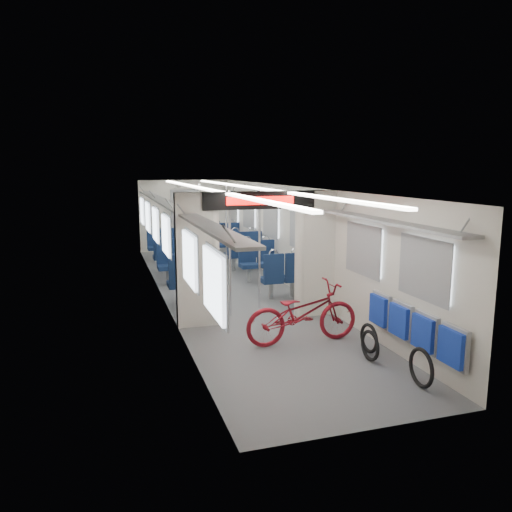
{
  "coord_description": "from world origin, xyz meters",
  "views": [
    {
      "loc": [
        -2.61,
        -10.24,
        2.72
      ],
      "look_at": [
        0.13,
        -1.45,
        1.07
      ],
      "focal_mm": 35.0,
      "sensor_mm": 36.0,
      "label": 1
    }
  ],
  "objects_px": {
    "bike_hoop_b": "(370,347)",
    "bike_hoop_a": "(421,370)",
    "bicycle": "(302,313)",
    "stanchion_near_left": "(230,255)",
    "seat_bay_far_left": "(166,248)",
    "stanchion_far_right": "(226,232)",
    "seat_bay_far_right": "(233,244)",
    "stanchion_far_left": "(200,231)",
    "stanchion_near_right": "(259,250)",
    "seat_bay_near_right": "(269,266)",
    "flip_bench": "(412,326)",
    "bike_hoop_c": "(369,340)",
    "seat_bay_near_left": "(184,267)"
  },
  "relations": [
    {
      "from": "seat_bay_far_right",
      "to": "stanchion_near_right",
      "type": "xyz_separation_m",
      "value": [
        -0.68,
        -4.56,
        0.58
      ]
    },
    {
      "from": "bicycle",
      "to": "flip_bench",
      "type": "bearing_deg",
      "value": -142.4
    },
    {
      "from": "stanchion_near_right",
      "to": "stanchion_far_left",
      "type": "height_order",
      "value": "same"
    },
    {
      "from": "bike_hoop_c",
      "to": "stanchion_near_left",
      "type": "xyz_separation_m",
      "value": [
        -1.49,
        2.42,
        0.95
      ]
    },
    {
      "from": "seat_bay_far_right",
      "to": "stanchion_near_left",
      "type": "xyz_separation_m",
      "value": [
        -1.35,
        -4.91,
        0.58
      ]
    },
    {
      "from": "flip_bench",
      "to": "seat_bay_far_left",
      "type": "distance_m",
      "value": 8.43
    },
    {
      "from": "seat_bay_far_left",
      "to": "bike_hoop_b",
      "type": "bearing_deg",
      "value": -76.45
    },
    {
      "from": "seat_bay_near_right",
      "to": "bike_hoop_b",
      "type": "bearing_deg",
      "value": -90.03
    },
    {
      "from": "bike_hoop_a",
      "to": "bike_hoop_b",
      "type": "relative_size",
      "value": 1.14
    },
    {
      "from": "stanchion_near_right",
      "to": "stanchion_far_right",
      "type": "relative_size",
      "value": 1.0
    },
    {
      "from": "seat_bay_near_right",
      "to": "stanchion_far_right",
      "type": "height_order",
      "value": "stanchion_far_right"
    },
    {
      "from": "bike_hoop_c",
      "to": "stanchion_near_right",
      "type": "bearing_deg",
      "value": 106.53
    },
    {
      "from": "seat_bay_near_right",
      "to": "stanchion_near_right",
      "type": "distance_m",
      "value": 1.66
    },
    {
      "from": "seat_bay_near_left",
      "to": "stanchion_far_right",
      "type": "distance_m",
      "value": 1.79
    },
    {
      "from": "flip_bench",
      "to": "bike_hoop_c",
      "type": "bearing_deg",
      "value": 113.05
    },
    {
      "from": "bicycle",
      "to": "seat_bay_far_left",
      "type": "bearing_deg",
      "value": 9.63
    },
    {
      "from": "bicycle",
      "to": "stanchion_near_right",
      "type": "distance_m",
      "value": 2.18
    },
    {
      "from": "stanchion_far_left",
      "to": "seat_bay_far_left",
      "type": "bearing_deg",
      "value": 114.08
    },
    {
      "from": "bicycle",
      "to": "seat_bay_far_right",
      "type": "distance_m",
      "value": 6.67
    },
    {
      "from": "seat_bay_far_left",
      "to": "bicycle",
      "type": "bearing_deg",
      "value": -79.69
    },
    {
      "from": "seat_bay_near_right",
      "to": "bike_hoop_a",
      "type": "bearing_deg",
      "value": -88.29
    },
    {
      "from": "bike_hoop_c",
      "to": "stanchion_far_right",
      "type": "bearing_deg",
      "value": 97.88
    },
    {
      "from": "seat_bay_far_right",
      "to": "stanchion_far_left",
      "type": "xyz_separation_m",
      "value": [
        -1.2,
        -1.35,
        0.58
      ]
    },
    {
      "from": "seat_bay_near_right",
      "to": "seat_bay_far_left",
      "type": "distance_m",
      "value": 3.81
    },
    {
      "from": "flip_bench",
      "to": "seat_bay_near_left",
      "type": "distance_m",
      "value": 5.57
    },
    {
      "from": "seat_bay_far_right",
      "to": "seat_bay_near_left",
      "type": "bearing_deg",
      "value": -122.79
    },
    {
      "from": "stanchion_far_left",
      "to": "stanchion_far_right",
      "type": "bearing_deg",
      "value": -34.7
    },
    {
      "from": "seat_bay_far_left",
      "to": "stanchion_near_left",
      "type": "xyz_separation_m",
      "value": [
        0.52,
        -5.05,
        0.63
      ]
    },
    {
      "from": "flip_bench",
      "to": "seat_bay_far_left",
      "type": "relative_size",
      "value": 1.1
    },
    {
      "from": "seat_bay_far_right",
      "to": "stanchion_far_left",
      "type": "bearing_deg",
      "value": -131.7
    },
    {
      "from": "bike_hoop_b",
      "to": "bike_hoop_c",
      "type": "height_order",
      "value": "bike_hoop_b"
    },
    {
      "from": "seat_bay_near_right",
      "to": "stanchion_far_right",
      "type": "distance_m",
      "value": 1.68
    },
    {
      "from": "seat_bay_far_left",
      "to": "stanchion_far_left",
      "type": "bearing_deg",
      "value": -65.92
    },
    {
      "from": "seat_bay_far_left",
      "to": "stanchion_far_right",
      "type": "height_order",
      "value": "stanchion_far_right"
    },
    {
      "from": "bike_hoop_b",
      "to": "bike_hoop_a",
      "type": "bearing_deg",
      "value": -80.3
    },
    {
      "from": "flip_bench",
      "to": "bike_hoop_a",
      "type": "distance_m",
      "value": 0.73
    },
    {
      "from": "seat_bay_far_right",
      "to": "stanchion_far_right",
      "type": "xyz_separation_m",
      "value": [
        -0.63,
        -1.75,
        0.58
      ]
    },
    {
      "from": "seat_bay_near_left",
      "to": "stanchion_far_right",
      "type": "relative_size",
      "value": 0.99
    },
    {
      "from": "bicycle",
      "to": "stanchion_near_left",
      "type": "height_order",
      "value": "stanchion_near_left"
    },
    {
      "from": "bike_hoop_c",
      "to": "seat_bay_near_right",
      "type": "relative_size",
      "value": 0.22
    },
    {
      "from": "flip_bench",
      "to": "seat_bay_near_right",
      "type": "height_order",
      "value": "seat_bay_near_right"
    },
    {
      "from": "bike_hoop_c",
      "to": "seat_bay_near_left",
      "type": "bearing_deg",
      "value": 114.46
    },
    {
      "from": "stanchion_far_left",
      "to": "stanchion_far_right",
      "type": "height_order",
      "value": "same"
    },
    {
      "from": "stanchion_far_right",
      "to": "bike_hoop_a",
      "type": "bearing_deg",
      "value": -83.38
    },
    {
      "from": "bike_hoop_a",
      "to": "stanchion_near_left",
      "type": "xyz_separation_m",
      "value": [
        -1.51,
        3.66,
        0.92
      ]
    },
    {
      "from": "bike_hoop_b",
      "to": "stanchion_near_left",
      "type": "distance_m",
      "value": 3.16
    },
    {
      "from": "bicycle",
      "to": "flip_bench",
      "type": "height_order",
      "value": "bicycle"
    },
    {
      "from": "bike_hoop_c",
      "to": "seat_bay_far_left",
      "type": "relative_size",
      "value": 0.23
    },
    {
      "from": "bike_hoop_b",
      "to": "seat_bay_far_right",
      "type": "relative_size",
      "value": 0.2
    },
    {
      "from": "bicycle",
      "to": "seat_bay_near_right",
      "type": "xyz_separation_m",
      "value": [
        0.64,
        3.46,
        0.05
      ]
    }
  ]
}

